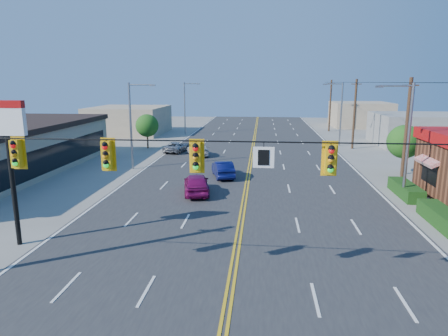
# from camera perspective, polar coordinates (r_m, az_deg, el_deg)

# --- Properties ---
(ground) EXTENTS (160.00, 160.00, 0.00)m
(ground) POSITION_cam_1_polar(r_m,az_deg,el_deg) (16.07, 0.75, -17.86)
(ground) COLOR gray
(ground) RESTS_ON ground
(road) EXTENTS (20.00, 120.00, 0.06)m
(road) POSITION_cam_1_polar(r_m,az_deg,el_deg) (34.82, 3.50, -1.14)
(road) COLOR #2D2D30
(road) RESTS_ON ground
(signal_span) EXTENTS (24.32, 0.34, 9.00)m
(signal_span) POSITION_cam_1_polar(r_m,az_deg,el_deg) (14.27, 0.32, -0.61)
(signal_span) COLOR #47301E
(signal_span) RESTS_ON ground
(pizza_hut_sign) EXTENTS (1.90, 0.30, 6.85)m
(pizza_hut_sign) POSITION_cam_1_polar(r_m,az_deg,el_deg) (21.79, -28.46, 3.16)
(pizza_hut_sign) COLOR black
(pizza_hut_sign) RESTS_ON ground
(streetlight_se) EXTENTS (2.55, 0.25, 8.00)m
(streetlight_se) POSITION_cam_1_polar(r_m,az_deg,el_deg) (29.70, 24.52, 4.27)
(streetlight_se) COLOR gray
(streetlight_se) RESTS_ON ground
(streetlight_ne) EXTENTS (2.55, 0.25, 8.00)m
(streetlight_ne) POSITION_cam_1_polar(r_m,az_deg,el_deg) (52.87, 16.19, 7.89)
(streetlight_ne) COLOR gray
(streetlight_ne) RESTS_ON ground
(streetlight_sw) EXTENTS (2.55, 0.25, 8.00)m
(streetlight_sw) POSITION_cam_1_polar(r_m,az_deg,el_deg) (37.96, -12.91, 6.55)
(streetlight_sw) COLOR gray
(streetlight_sw) RESTS_ON ground
(streetlight_nw) EXTENTS (2.55, 0.25, 8.00)m
(streetlight_nw) POSITION_cam_1_polar(r_m,az_deg,el_deg) (63.10, -5.45, 8.93)
(streetlight_nw) COLOR gray
(streetlight_nw) RESTS_ON ground
(utility_pole_near) EXTENTS (0.28, 0.28, 8.40)m
(utility_pole_near) POSITION_cam_1_polar(r_m,az_deg,el_deg) (33.94, 24.58, 4.59)
(utility_pole_near) COLOR #47301E
(utility_pole_near) RESTS_ON ground
(utility_pole_mid) EXTENTS (0.28, 0.28, 8.40)m
(utility_pole_mid) POSITION_cam_1_polar(r_m,az_deg,el_deg) (51.22, 18.13, 7.29)
(utility_pole_mid) COLOR #47301E
(utility_pole_mid) RESTS_ON ground
(utility_pole_far) EXTENTS (0.28, 0.28, 8.40)m
(utility_pole_far) POSITION_cam_1_polar(r_m,az_deg,el_deg) (68.86, 14.93, 8.59)
(utility_pole_far) COLOR #47301E
(utility_pole_far) RESTS_ON ground
(tree_kfc_rear) EXTENTS (2.94, 2.94, 4.41)m
(tree_kfc_rear) POSITION_cam_1_polar(r_m,az_deg,el_deg) (38.27, 24.35, 3.43)
(tree_kfc_rear) COLOR #47301E
(tree_kfc_rear) RESTS_ON ground
(tree_west) EXTENTS (2.80, 2.80, 4.20)m
(tree_west) POSITION_cam_1_polar(r_m,az_deg,el_deg) (50.18, -10.93, 5.97)
(tree_west) COLOR #47301E
(tree_west) RESTS_ON ground
(bld_east_mid) EXTENTS (12.00, 10.00, 4.00)m
(bld_east_mid) POSITION_cam_1_polar(r_m,az_deg,el_deg) (58.07, 26.65, 4.93)
(bld_east_mid) COLOR gray
(bld_east_mid) RESTS_ON ground
(bld_west_far) EXTENTS (11.00, 12.00, 4.20)m
(bld_west_far) POSITION_cam_1_polar(r_m,az_deg,el_deg) (65.64, -13.38, 6.67)
(bld_west_far) COLOR tan
(bld_west_far) RESTS_ON ground
(bld_east_far) EXTENTS (10.00, 10.00, 4.40)m
(bld_east_far) POSITION_cam_1_polar(r_m,az_deg,el_deg) (78.15, 18.88, 7.26)
(bld_east_far) COLOR tan
(bld_east_far) RESTS_ON ground
(car_magenta) EXTENTS (2.60, 4.68, 1.51)m
(car_magenta) POSITION_cam_1_polar(r_m,az_deg,el_deg) (29.11, -3.95, -2.34)
(car_magenta) COLOR #7F0E50
(car_magenta) RESTS_ON ground
(car_blue) EXTENTS (2.48, 4.43, 1.38)m
(car_blue) POSITION_cam_1_polar(r_m,az_deg,el_deg) (34.16, -0.15, -0.24)
(car_blue) COLOR #0D124C
(car_blue) RESTS_ON ground
(car_white) EXTENTS (3.39, 4.84, 1.30)m
(car_white) POSITION_cam_1_polar(r_m,az_deg,el_deg) (44.43, -3.76, 2.59)
(car_white) COLOR silver
(car_white) RESTS_ON ground
(car_silver) EXTENTS (2.57, 4.52, 1.19)m
(car_silver) POSITION_cam_1_polar(r_m,az_deg,el_deg) (46.80, -6.84, 2.95)
(car_silver) COLOR #95959A
(car_silver) RESTS_ON ground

